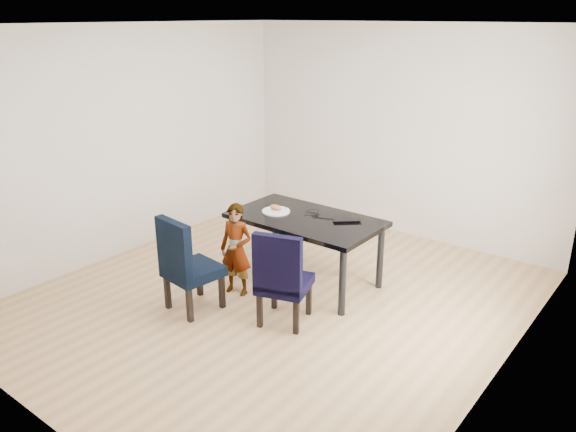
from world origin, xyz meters
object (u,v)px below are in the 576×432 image
Objects in this scene: dining_table at (305,250)px; chair_left at (193,263)px; plate at (276,211)px; laptop at (346,219)px; chair_right at (285,276)px; child at (236,250)px.

dining_table is 1.63× the size of chair_left.
chair_left is 1.14m from plate.
dining_table is 5.47× the size of laptop.
dining_table is at bearing 95.43° from chair_right.
chair_left is (-0.51, -1.16, 0.12)m from dining_table.
laptop is (0.39, 0.20, 0.39)m from dining_table.
dining_table is at bearing -14.64° from laptop.
plate is (-0.70, 0.74, 0.28)m from chair_right.
chair_right reaches higher than dining_table.
dining_table is 1.68× the size of chair_right.
dining_table is at bearing 45.10° from child.
laptop is at bearing 34.25° from child.
plate is at bearing 115.37° from chair_right.
chair_left is at bearing -114.86° from child.
child is (0.11, 0.50, -0.00)m from chair_left.
chair_left reaches higher than plate.
chair_right reaches higher than plate.
chair_left is at bearing 14.11° from laptop.
chair_right is at bearing 45.51° from laptop.
plate is at bearing -22.84° from laptop.
laptop is (0.74, 0.26, 0.00)m from plate.
child is (-0.41, -0.65, 0.12)m from dining_table.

